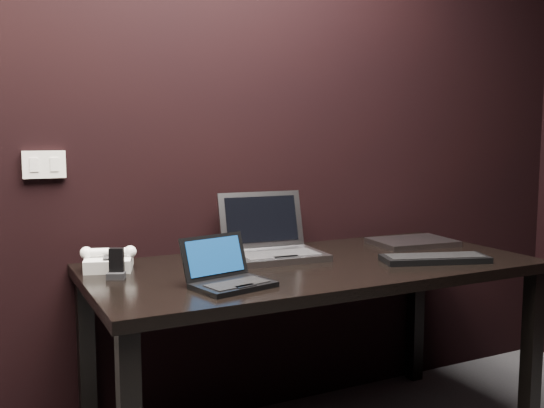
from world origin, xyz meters
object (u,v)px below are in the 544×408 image
silver_laptop (272,245)px  netbook (228,276)px  desk_phone (109,261)px  desk (314,283)px  ext_keyboard (435,259)px  pen_cup (291,235)px  closed_laptop (412,242)px  mobile_phone (116,267)px

silver_laptop → netbook: bearing=-133.6°
desk_phone → desk: bearing=-16.7°
ext_keyboard → pen_cup: size_ratio=2.01×
closed_laptop → mobile_phone: bearing=-177.8°
silver_laptop → mobile_phone: bearing=-172.5°
desk_phone → silver_laptop: bearing=-4.3°
netbook → closed_laptop: bearing=17.5°
netbook → pen_cup: (0.51, 0.52, 0.02)m
desk → mobile_phone: bearing=173.3°
netbook → ext_keyboard: size_ratio=0.66×
closed_laptop → pen_cup: bearing=158.4°
mobile_phone → pen_cup: bearing=17.1°
silver_laptop → pen_cup: (0.18, 0.17, 0.00)m
desk_phone → mobile_phone: mobile_phone is taller
pen_cup → silver_laptop: bearing=-136.6°
desk → desk_phone: desk_phone is taller
silver_laptop → desk_phone: (-0.64, 0.05, -0.01)m
ext_keyboard → closed_laptop: bearing=63.9°
silver_laptop → closed_laptop: 0.68m
silver_laptop → mobile_phone: size_ratio=3.71×
silver_laptop → ext_keyboard: silver_laptop is taller
desk → silver_laptop: 0.23m
silver_laptop → desk_phone: silver_laptop is taller
ext_keyboard → mobile_phone: mobile_phone is taller
closed_laptop → desk_phone: 1.32m
silver_laptop → pen_cup: size_ratio=1.79×
netbook → pen_cup: 0.73m
netbook → silver_laptop: size_ratio=0.74×
ext_keyboard → pen_cup: 0.63m
mobile_phone → ext_keyboard: bearing=-13.5°
desk → ext_keyboard: size_ratio=3.93×
desk → pen_cup: size_ratio=7.91×
mobile_phone → pen_cup: 0.85m
desk_phone → pen_cup: size_ratio=0.95×
closed_laptop → desk_phone: size_ratio=1.81×
ext_keyboard → pen_cup: bearing=123.1°
closed_laptop → pen_cup: size_ratio=1.72×
desk_phone → pen_cup: (0.81, 0.12, 0.01)m
netbook → desk_phone: (-0.30, 0.40, 0.00)m
closed_laptop → ext_keyboard: bearing=-116.1°
desk → netbook: bearing=-156.9°
netbook → closed_laptop: size_ratio=0.77×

